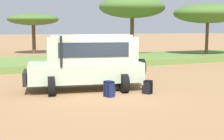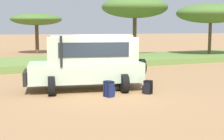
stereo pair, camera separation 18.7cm
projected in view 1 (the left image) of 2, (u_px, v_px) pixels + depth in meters
The scene contains 9 objects.
ground_plane at pixel (109, 93), 13.18m from camera, with size 320.00×320.00×0.00m, color #9E754C.
grass_bank at pixel (47, 63), 23.15m from camera, with size 120.00×7.00×0.44m.
safari_vehicle at pixel (88, 61), 13.73m from camera, with size 5.48×3.39×2.44m.
backpack_beside_front_wheel at pixel (148, 87), 13.00m from camera, with size 0.42×0.45×0.57m.
backpack_cluster_center at pixel (109, 89), 12.41m from camera, with size 0.44×0.45×0.64m.
duffel_bag_low_black_case at pixel (117, 87), 13.75m from camera, with size 0.88×0.47×0.41m.
acacia_tree_centre_back at pixel (33, 19), 34.23m from camera, with size 5.59×5.47×4.43m.
acacia_tree_right_mid at pixel (132, 7), 28.52m from camera, with size 6.17×5.68×5.66m.
acacia_tree_far_right at pixel (208, 14), 27.88m from camera, with size 6.29×5.72×4.95m.
Camera 1 is at (-5.33, -11.80, 2.67)m, focal length 50.00 mm.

